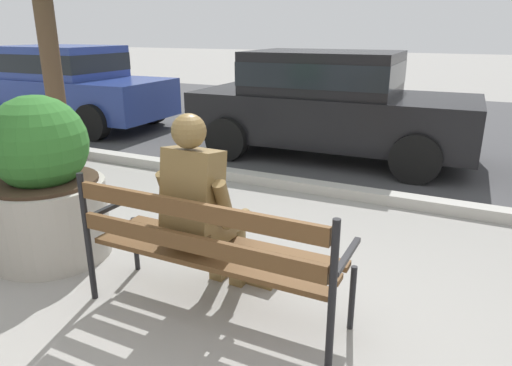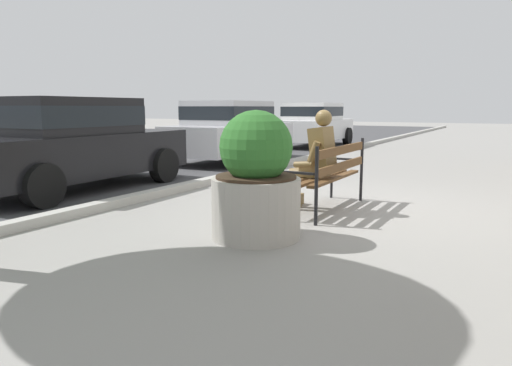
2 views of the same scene
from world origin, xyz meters
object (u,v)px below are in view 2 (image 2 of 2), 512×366
object	(u,v)px
bronze_statue_seated	(313,162)
parked_car_silver	(231,129)
concrete_planter	(256,181)
parked_car_black	(71,141)
park_bench	(330,171)
parked_car_white	(314,123)

from	to	relation	value
bronze_statue_seated	parked_car_silver	xyz separation A→B (m)	(4.54, 4.21, 0.17)
concrete_planter	parked_car_black	bearing A→B (deg)	75.47
park_bench	bronze_statue_seated	xyz separation A→B (m)	(-0.12, 0.21, 0.12)
park_bench	parked_car_black	xyz separation A→B (m)	(-0.60, 4.42, 0.30)
park_bench	parked_car_silver	world-z (taller)	parked_car_silver
parked_car_black	parked_car_silver	world-z (taller)	same
parked_car_black	parked_car_white	size ratio (longest dim) A/B	1.00
bronze_statue_seated	concrete_planter	distance (m)	1.58
bronze_statue_seated	parked_car_black	world-z (taller)	parked_car_black
bronze_statue_seated	parked_car_white	size ratio (longest dim) A/B	0.33
bronze_statue_seated	concrete_planter	bearing A→B (deg)	-179.68
concrete_planter	parked_car_white	world-z (taller)	parked_car_white
concrete_planter	parked_car_white	size ratio (longest dim) A/B	0.33
concrete_planter	parked_car_silver	size ratio (longest dim) A/B	0.33
parked_car_black	concrete_planter	bearing A→B (deg)	-104.53
park_bench	concrete_planter	bearing A→B (deg)	173.17
concrete_planter	park_bench	bearing A→B (deg)	-6.83
bronze_statue_seated	parked_car_black	xyz separation A→B (m)	(-0.48, 4.21, 0.17)
concrete_planter	parked_car_white	distance (m)	12.44
park_bench	parked_car_white	xyz separation A→B (m)	(10.00, 4.42, 0.30)
parked_car_silver	parked_car_black	bearing A→B (deg)	180.00
concrete_planter	parked_car_silver	xyz separation A→B (m)	(6.11, 4.22, 0.22)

